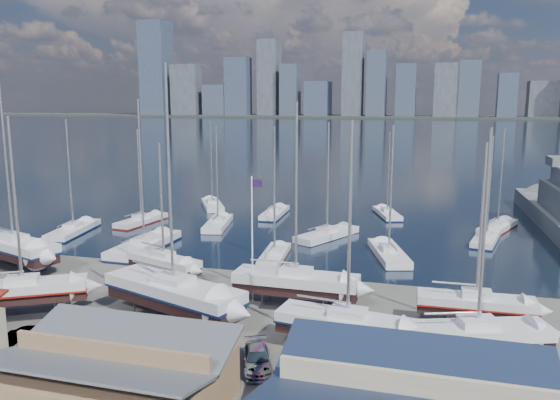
% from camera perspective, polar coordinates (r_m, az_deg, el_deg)
% --- Properties ---
extents(ground, '(1400.00, 1400.00, 0.00)m').
position_cam_1_polar(ground, '(46.47, -6.15, -11.18)').
color(ground, '#605E59').
rests_on(ground, ground).
extents(water, '(1400.00, 600.00, 0.40)m').
position_cam_1_polar(water, '(350.87, 13.18, 7.15)').
color(water, '#182639').
rests_on(water, ground).
extents(far_shore, '(1400.00, 80.00, 2.20)m').
position_cam_1_polar(far_shore, '(610.49, 14.39, 8.40)').
color(far_shore, '#2D332D').
rests_on(far_shore, ground).
extents(skyline, '(639.14, 43.80, 107.69)m').
position_cam_1_polar(skyline, '(604.72, 13.78, 12.02)').
color(skyline, '#475166').
rests_on(skyline, far_shore).
extents(shed_grey, '(12.60, 8.40, 4.17)m').
position_cam_1_polar(shed_grey, '(32.64, -17.22, -17.14)').
color(shed_grey, '#8C6B4C').
rests_on(shed_grey, ground).
extents(sailboat_cradle_0, '(12.24, 6.91, 18.84)m').
position_cam_1_polar(sailboat_cradle_0, '(62.49, -26.06, -4.44)').
color(sailboat_cradle_0, '#2D2D33').
rests_on(sailboat_cradle_0, ground).
extents(sailboat_cradle_1, '(9.85, 7.33, 15.86)m').
position_cam_1_polar(sailboat_cradle_1, '(48.66, -25.27, -8.55)').
color(sailboat_cradle_1, '#2D2D33').
rests_on(sailboat_cradle_1, ground).
extents(sailboat_cradle_2, '(8.26, 4.76, 13.24)m').
position_cam_1_polar(sailboat_cradle_2, '(53.29, -12.05, -6.33)').
color(sailboat_cradle_2, '#2D2D33').
rests_on(sailboat_cradle_2, ground).
extents(sailboat_cradle_3, '(12.82, 7.39, 19.70)m').
position_cam_1_polar(sailboat_cradle_3, '(43.79, -11.06, -9.51)').
color(sailboat_cradle_3, '#2D2D33').
rests_on(sailboat_cradle_3, ground).
extents(sailboat_cradle_4, '(10.43, 3.01, 16.91)m').
position_cam_1_polar(sailboat_cradle_4, '(45.87, 1.66, -8.59)').
color(sailboat_cradle_4, '#2D2D33').
rests_on(sailboat_cradle_4, ground).
extents(sailboat_cradle_5, '(10.04, 4.07, 15.78)m').
position_cam_1_polar(sailboat_cradle_5, '(38.02, 7.06, -12.85)').
color(sailboat_cradle_5, '#2D2D33').
rests_on(sailboat_cradle_5, ground).
extents(sailboat_cradle_6, '(8.68, 2.65, 14.08)m').
position_cam_1_polar(sailboat_cradle_6, '(44.12, 19.79, -10.19)').
color(sailboat_cradle_6, '#2D2D33').
rests_on(sailboat_cradle_6, ground).
extents(sailboat_cradle_7, '(9.72, 5.63, 15.37)m').
position_cam_1_polar(sailboat_cradle_7, '(38.50, 19.91, -13.13)').
color(sailboat_cradle_7, '#2D2D33').
rests_on(sailboat_cradle_7, ground).
extents(sailboat_moored_0, '(4.61, 10.72, 15.52)m').
position_cam_1_polar(sailboat_moored_0, '(75.92, -20.77, -3.09)').
color(sailboat_moored_0, black).
rests_on(sailboat_moored_0, water).
extents(sailboat_moored_1, '(3.83, 9.53, 13.85)m').
position_cam_1_polar(sailboat_moored_1, '(79.22, -14.27, -2.20)').
color(sailboat_moored_1, black).
rests_on(sailboat_moored_1, water).
extents(sailboat_moored_2, '(7.11, 9.78, 14.63)m').
position_cam_1_polar(sailboat_moored_2, '(88.92, -7.08, -0.62)').
color(sailboat_moored_2, black).
rests_on(sailboat_moored_2, water).
extents(sailboat_moored_3, '(3.61, 12.12, 18.03)m').
position_cam_1_polar(sailboat_moored_3, '(65.31, -13.97, -4.82)').
color(sailboat_moored_3, black).
rests_on(sailboat_moored_3, water).
extents(sailboat_moored_4, '(4.52, 9.89, 14.42)m').
position_cam_1_polar(sailboat_moored_4, '(75.31, -6.50, -2.58)').
color(sailboat_moored_4, black).
rests_on(sailboat_moored_4, water).
extents(sailboat_moored_5, '(3.03, 9.49, 14.03)m').
position_cam_1_polar(sailboat_moored_5, '(81.97, -0.56, -1.47)').
color(sailboat_moored_5, black).
rests_on(sailboat_moored_5, water).
extents(sailboat_moored_6, '(3.23, 8.72, 12.74)m').
position_cam_1_polar(sailboat_moored_6, '(59.85, -0.57, -5.89)').
color(sailboat_moored_6, black).
rests_on(sailboat_moored_6, water).
extents(sailboat_moored_7, '(7.00, 10.26, 15.18)m').
position_cam_1_polar(sailboat_moored_7, '(68.85, 4.94, -3.76)').
color(sailboat_moored_7, black).
rests_on(sailboat_moored_7, water).
extents(sailboat_moored_8, '(5.25, 9.17, 13.23)m').
position_cam_1_polar(sailboat_moored_8, '(83.23, 11.13, -1.49)').
color(sailboat_moored_8, black).
rests_on(sailboat_moored_8, water).
extents(sailboat_moored_9, '(5.66, 10.42, 15.16)m').
position_cam_1_polar(sailboat_moored_9, '(61.46, 11.29, -5.64)').
color(sailboat_moored_9, black).
rests_on(sailboat_moored_9, water).
extents(sailboat_moored_10, '(4.37, 9.39, 13.54)m').
position_cam_1_polar(sailboat_moored_10, '(71.40, 20.73, -3.91)').
color(sailboat_moored_10, black).
rests_on(sailboat_moored_10, water).
extents(sailboat_moored_11, '(6.13, 9.84, 14.27)m').
position_cam_1_polar(sailboat_moored_11, '(78.52, 21.78, -2.74)').
color(sailboat_moored_11, black).
rests_on(sailboat_moored_11, water).
extents(car_b, '(4.21, 2.33, 1.31)m').
position_cam_1_polar(car_b, '(42.85, -24.38, -13.02)').
color(car_b, gray).
rests_on(car_b, ground).
extents(car_c, '(2.75, 5.04, 1.34)m').
position_cam_1_polar(car_c, '(39.07, -13.45, -14.62)').
color(car_c, gray).
rests_on(car_c, ground).
extents(car_d, '(3.32, 4.78, 1.29)m').
position_cam_1_polar(car_d, '(36.50, -2.40, -16.24)').
color(car_d, gray).
rests_on(car_d, ground).
extents(flagpole, '(0.96, 0.12, 10.83)m').
position_cam_1_polar(flagpole, '(46.05, -2.85, -3.28)').
color(flagpole, white).
rests_on(flagpole, ground).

